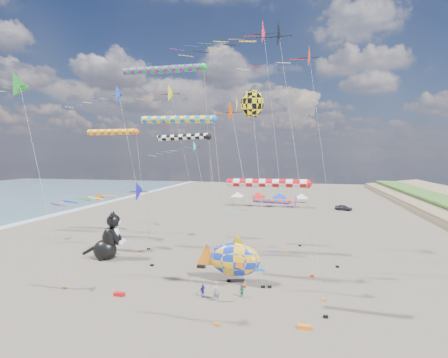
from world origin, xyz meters
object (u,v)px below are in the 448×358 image
at_px(cat_inflatable, 107,235).
at_px(child_green, 242,291).
at_px(parked_car, 343,208).
at_px(fish_inflatable, 235,259).
at_px(person_adult, 217,291).
at_px(child_blue, 203,291).

bearing_deg(cat_inflatable, child_green, -38.67).
bearing_deg(parked_car, fish_inflatable, -173.54).
bearing_deg(person_adult, parked_car, 39.48).
relative_size(child_blue, parked_car, 0.32).
bearing_deg(child_blue, parked_car, 13.73).
relative_size(child_green, parked_car, 0.30).
height_order(child_green, parked_car, parked_car).
xyz_separation_m(fish_inflatable, child_green, (1.27, -3.29, -1.75)).
distance_m(person_adult, parked_car, 55.03).
xyz_separation_m(fish_inflatable, person_adult, (-0.63, -4.59, -1.43)).
bearing_deg(parked_car, person_adult, -172.73).
height_order(person_adult, parked_car, person_adult).
bearing_deg(cat_inflatable, parked_car, 39.24).
bearing_deg(child_green, child_blue, -136.53).
height_order(cat_inflatable, child_green, cat_inflatable).
bearing_deg(parked_car, child_green, -171.17).
distance_m(person_adult, child_blue, 1.56).
height_order(cat_inflatable, fish_inflatable, cat_inflatable).
bearing_deg(child_green, cat_inflatable, -171.64).
bearing_deg(child_blue, person_adult, -81.76).
height_order(person_adult, child_green, person_adult).
height_order(fish_inflatable, person_adult, fish_inflatable).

